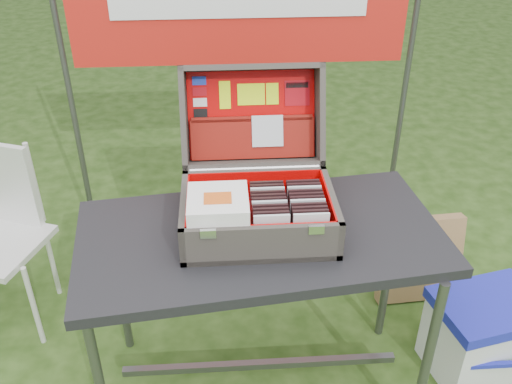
{
  "coord_description": "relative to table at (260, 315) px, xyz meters",
  "views": [
    {
      "loc": [
        -0.1,
        -1.61,
        1.99
      ],
      "look_at": [
        0.01,
        0.1,
        0.9
      ],
      "focal_mm": 40.0,
      "sensor_mm": 36.0,
      "label": 1
    }
  ],
  "objects": [
    {
      "name": "ground",
      "position": [
        -0.02,
        0.0,
        -0.4
      ],
      "size": [
        80.0,
        80.0,
        0.0
      ],
      "primitive_type": "plane",
      "color": "#1E3A0E",
      "rests_on": "ground"
    },
    {
      "name": "table",
      "position": [
        0.0,
        0.0,
        0.0
      ],
      "size": [
        1.34,
        0.78,
        0.8
      ],
      "primitive_type": null,
      "rotation": [
        0.0,
        0.0,
        0.12
      ],
      "color": "black",
      "rests_on": "ground"
    },
    {
      "name": "table_top",
      "position": [
        0.0,
        0.0,
        0.38
      ],
      "size": [
        1.34,
        0.78,
        0.04
      ],
      "primitive_type": "cube",
      "rotation": [
        0.0,
        0.0,
        0.12
      ],
      "color": "black",
      "rests_on": "ground"
    },
    {
      "name": "table_leg_fl",
      "position": [
        -0.58,
        -0.26,
        -0.02
      ],
      "size": [
        0.04,
        0.04,
        0.76
      ],
      "primitive_type": "cylinder",
      "color": "#59595B",
      "rests_on": "ground"
    },
    {
      "name": "table_leg_fr",
      "position": [
        0.58,
        -0.26,
        -0.02
      ],
      "size": [
        0.04,
        0.04,
        0.76
      ],
      "primitive_type": "cylinder",
      "color": "#59595B",
      "rests_on": "ground"
    },
    {
      "name": "table_leg_bl",
      "position": [
        -0.58,
        0.26,
        -0.02
      ],
      "size": [
        0.04,
        0.04,
        0.76
      ],
      "primitive_type": "cylinder",
      "color": "#59595B",
      "rests_on": "ground"
    },
    {
      "name": "table_leg_br",
      "position": [
        0.58,
        0.26,
        -0.02
      ],
      "size": [
        0.04,
        0.04,
        0.76
      ],
      "primitive_type": "cylinder",
      "color": "#59595B",
      "rests_on": "ground"
    },
    {
      "name": "table_brace",
      "position": [
        0.0,
        0.0,
        -0.28
      ],
      "size": [
        1.13,
        0.03,
        0.03
      ],
      "primitive_type": "cube",
      "color": "#59595B",
      "rests_on": "ground"
    },
    {
      "name": "suitcase",
      "position": [
        -0.01,
        0.08,
        0.63
      ],
      "size": [
        0.53,
        0.54,
        0.47
      ],
      "primitive_type": null,
      "color": "#46413C",
      "rests_on": "table"
    },
    {
      "name": "suitcase_base_bottom",
      "position": [
        -0.01,
        0.02,
        0.41
      ],
      "size": [
        0.53,
        0.38,
        0.02
      ],
      "primitive_type": "cube",
      "color": "#46413C",
      "rests_on": "table_top"
    },
    {
      "name": "suitcase_base_wall_front",
      "position": [
        -0.01,
        -0.16,
        0.47
      ],
      "size": [
        0.53,
        0.02,
        0.14
      ],
      "primitive_type": "cube",
      "color": "#46413C",
      "rests_on": "table_top"
    },
    {
      "name": "suitcase_base_wall_back",
      "position": [
        -0.01,
        0.19,
        0.47
      ],
      "size": [
        0.53,
        0.02,
        0.14
      ],
      "primitive_type": "cube",
      "color": "#46413C",
      "rests_on": "table_top"
    },
    {
      "name": "suitcase_base_wall_left",
      "position": [
        -0.26,
        0.02,
        0.47
      ],
      "size": [
        0.02,
        0.38,
        0.14
      ],
      "primitive_type": "cube",
      "color": "#46413C",
      "rests_on": "table_top"
    },
    {
      "name": "suitcase_base_wall_right",
      "position": [
        0.25,
        0.02,
        0.47
      ],
      "size": [
        0.02,
        0.38,
        0.14
      ],
      "primitive_type": "cube",
      "color": "#46413C",
      "rests_on": "table_top"
    },
    {
      "name": "suitcase_liner_floor",
      "position": [
        -0.01,
        0.02,
        0.42
      ],
      "size": [
        0.49,
        0.34,
        0.01
      ],
      "primitive_type": "cube",
      "color": "red",
      "rests_on": "suitcase_base_bottom"
    },
    {
      "name": "suitcase_latch_left",
      "position": [
        -0.18,
        -0.17,
        0.53
      ],
      "size": [
        0.05,
        0.01,
        0.03
      ],
      "primitive_type": "cube",
      "color": "silver",
      "rests_on": "suitcase_base_wall_front"
    },
    {
      "name": "suitcase_latch_right",
      "position": [
        0.16,
        -0.17,
        0.53
      ],
      "size": [
        0.05,
        0.01,
        0.03
      ],
      "primitive_type": "cube",
      "color": "silver",
      "rests_on": "suitcase_base_wall_front"
    },
    {
      "name": "suitcase_hinge",
      "position": [
        -0.01,
        0.2,
        0.54
      ],
      "size": [
        0.48,
        0.02,
        0.02
      ],
      "primitive_type": "cylinder",
      "rotation": [
        0.0,
        1.57,
        0.0
      ],
      "color": "silver",
      "rests_on": "suitcase_base_wall_back"
    },
    {
      "name": "suitcase_lid_back",
      "position": [
        -0.01,
        0.4,
        0.67
      ],
      "size": [
        0.53,
        0.16,
        0.36
      ],
      "primitive_type": "cube",
      "rotation": [
        -1.94,
        0.0,
        0.0
      ],
      "color": "#46413C",
      "rests_on": "suitcase_base_wall_back"
    },
    {
      "name": "suitcase_lid_rim_far",
      "position": [
        -0.01,
        0.4,
        0.86
      ],
      "size": [
        0.53,
        0.14,
        0.07
      ],
      "primitive_type": "cube",
      "rotation": [
        -1.94,
        0.0,
        0.0
      ],
      "color": "#46413C",
      "rests_on": "suitcase_lid_back"
    },
    {
      "name": "suitcase_lid_rim_near",
      "position": [
        -0.01,
        0.27,
        0.52
      ],
      "size": [
        0.53,
        0.14,
        0.07
      ],
      "primitive_type": "cube",
      "rotation": [
        -1.94,
        0.0,
        0.0
      ],
      "color": "#46413C",
      "rests_on": "suitcase_lid_back"
    },
    {
      "name": "suitcase_lid_rim_left",
      "position": [
        -0.26,
        0.34,
        0.69
      ],
      "size": [
        0.02,
        0.27,
        0.4
      ],
      "primitive_type": "cube",
      "rotation": [
        -1.94,
        0.0,
        0.0
      ],
      "color": "#46413C",
      "rests_on": "suitcase_lid_back"
    },
    {
      "name": "suitcase_lid_rim_right",
      "position": [
        0.25,
        0.34,
        0.69
      ],
      "size": [
        0.02,
        0.27,
        0.4
      ],
      "primitive_type": "cube",
      "rotation": [
        -1.94,
        0.0,
        0.0
      ],
      "color": "#46413C",
      "rests_on": "suitcase_lid_back"
    },
    {
      "name": "suitcase_lid_liner",
      "position": [
        -0.01,
        0.38,
        0.67
      ],
      "size": [
        0.48,
        0.13,
        0.31
      ],
      "primitive_type": "cube",
      "rotation": [
        -1.94,
        0.0,
        0.0
      ],
      "color": "red",
      "rests_on": "suitcase_lid_back"
    },
    {
      "name": "suitcase_liner_wall_front",
      "position": [
        -0.01,
        -0.15,
        0.48
      ],
      "size": [
        0.49,
        0.01,
        0.12
      ],
      "primitive_type": "cube",
      "color": "red",
      "rests_on": "suitcase_base_bottom"
    },
    {
      "name": "suitcase_liner_wall_back",
      "position": [
        -0.01,
        0.18,
        0.48
      ],
      "size": [
        0.49,
        0.01,
        0.12
      ],
      "primitive_type": "cube",
      "color": "red",
      "rests_on": "suitcase_base_bottom"
    },
    {
      "name": "suitcase_liner_wall_left",
      "position": [
        -0.25,
        0.02,
        0.48
      ],
      "size": [
        0.01,
        0.34,
        0.12
      ],
      "primitive_type": "cube",
      "color": "red",
      "rests_on": "suitcase_base_bottom"
    },
    {
      "name": "suitcase_liner_wall_right",
      "position": [
        0.23,
        0.02,
        0.48
      ],
      "size": [
        0.01,
        0.34,
        0.12
      ],
      "primitive_type": "cube",
      "color": "red",
      "rests_on": "suitcase_base_bottom"
    },
    {
      "name": "suitcase_lid_pocket",
      "position": [
        -0.01,
        0.33,
        0.6
      ],
      "size": [
        0.47,
        0.08,
        0.15
      ],
      "primitive_type": "cube",
      "rotation": [
        -1.94,
        0.0,
        0.0
      ],
      "color": "maroon",
      "rests_on": "suitcase_lid_liner"
    },
    {
      "name": "suitcase_pocket_edge",
      "position": [
        -0.01,
        0.35,
        0.67
      ],
      "size": [
        0.46,
        0.03,
        0.03
      ],
      "primitive_type": "cube",
      "rotation": [
        -1.94,
        0.0,
        0.0
      ],
      "color": "maroon",
      "rests_on": "suitcase_lid_pocket"
    },
    {
      "name": "suitcase_pocket_cd",
      "position": [
        0.05,
        0.33,
        0.63
      ],
      "size": [
        0.12,
        0.05,
        0.11
      ],
      "primitive_type": "cube",
      "rotation": [
        -1.94,
        0.0,
        0.0
      ],
      "color": "silver",
      "rests_on": "suitcase_lid_pocket"
    },
    {
      "name": "lid_sticker_cc_a",
      "position": [
        -0.2,
        0.42,
        0.8
      ],
      "size": [
        0.05,
        0.01,
        0.03
      ],
      "primitive_type": "cube",
      "rotation": [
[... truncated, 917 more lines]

